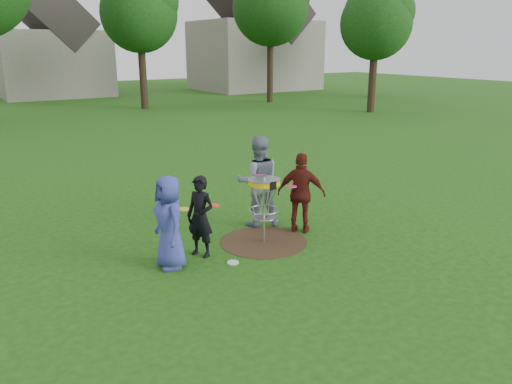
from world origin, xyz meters
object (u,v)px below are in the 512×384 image
player_grey (258,181)px  disc_golf_basket (264,195)px  player_black (200,217)px  player_maroon (301,193)px  player_blue (169,222)px

player_grey → disc_golf_basket: 1.05m
player_black → player_maroon: size_ratio=0.90×
player_grey → disc_golf_basket: size_ratio=1.47×
player_grey → disc_golf_basket: player_grey is taller
disc_golf_basket → player_blue: bearing=-177.9°
player_blue → player_grey: 2.75m
player_blue → player_grey: bearing=113.4°
player_blue → disc_golf_basket: (2.08, 0.08, 0.16)m
player_maroon → player_grey: bearing=-13.2°
disc_golf_basket → player_maroon: bearing=3.7°
disc_golf_basket → player_grey: bearing=64.0°
player_black → player_grey: (1.85, 0.86, 0.23)m
player_black → disc_golf_basket: 1.41m
player_blue → player_grey: player_grey is taller
player_blue → disc_golf_basket: bearing=93.5°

